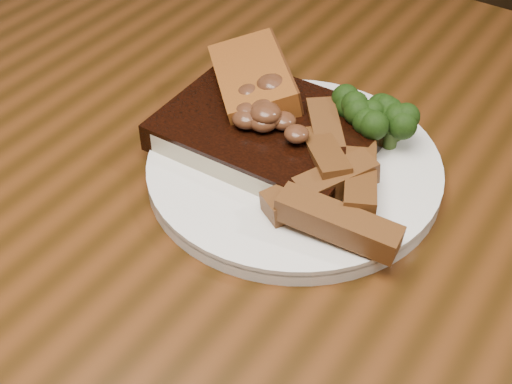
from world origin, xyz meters
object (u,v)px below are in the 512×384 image
Objects in this scene: dining_table at (255,278)px; chair_far at (463,69)px; plate at (294,170)px; potato_wedges at (342,187)px; garlic_bread at (253,98)px; steak at (269,131)px.

chair_far reaches higher than dining_table.
potato_wedges is (0.05, -0.01, 0.02)m from plate.
dining_table is at bearing 79.60° from chair_far.
dining_table is 13.99× the size of garlic_bread.
garlic_bread is (-0.08, 0.05, 0.02)m from plate.
steak is (0.00, -0.57, 0.24)m from chair_far.
dining_table is 0.17m from garlic_bread.
steak is at bearing 162.78° from potato_wedges.
steak is at bearing 113.55° from dining_table.
chair_far is at bearing 92.54° from dining_table.
potato_wedges is (0.09, -0.60, 0.24)m from chair_far.
steak reaches higher than garlic_bread.
chair_far is at bearing 130.10° from garlic_bread.
potato_wedges is (0.13, -0.06, -0.00)m from garlic_bread.
chair_far reaches higher than plate.
chair_far reaches higher than garlic_bread.
garlic_bread reaches higher than plate.
steak reaches higher than plate.
steak is 0.05m from garlic_bread.
dining_table is 0.11m from plate.
plate is at bearing 165.04° from potato_wedges.
garlic_bread is at bearing 147.70° from plate.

